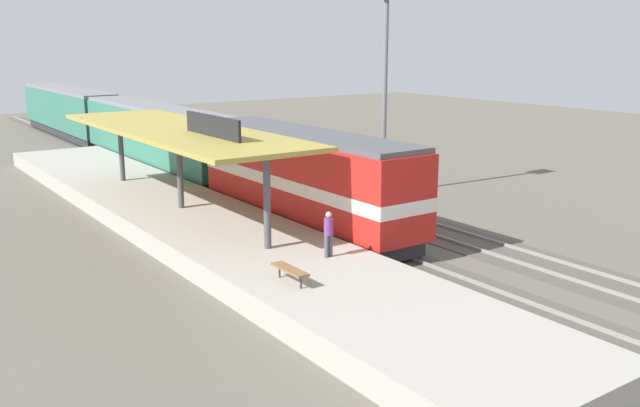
% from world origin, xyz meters
% --- Properties ---
extents(ground_plane, '(120.00, 120.00, 0.00)m').
position_xyz_m(ground_plane, '(2.00, 0.00, 0.00)').
color(ground_plane, '#5B564C').
extents(track_near, '(3.20, 110.00, 0.16)m').
position_xyz_m(track_near, '(0.00, 0.00, 0.03)').
color(track_near, '#4E4941').
rests_on(track_near, ground).
extents(track_far, '(3.20, 110.00, 0.16)m').
position_xyz_m(track_far, '(4.60, 0.00, 0.03)').
color(track_far, '#4E4941').
rests_on(track_far, ground).
extents(platform, '(6.00, 44.00, 0.90)m').
position_xyz_m(platform, '(-4.60, 0.00, 0.45)').
color(platform, '#9E998E').
rests_on(platform, ground).
extents(station_canopy, '(5.20, 18.00, 4.70)m').
position_xyz_m(station_canopy, '(-4.60, -0.09, 4.53)').
color(station_canopy, '#47474C').
rests_on(station_canopy, platform).
extents(platform_bench, '(0.44, 1.70, 0.50)m').
position_xyz_m(platform_bench, '(-6.00, -11.76, 1.34)').
color(platform_bench, '#333338').
rests_on(platform_bench, platform).
extents(locomotive, '(2.93, 14.43, 4.44)m').
position_xyz_m(locomotive, '(0.00, -3.69, 2.41)').
color(locomotive, '#28282D').
rests_on(locomotive, track_near).
extents(passenger_carriage_front, '(2.90, 20.00, 4.24)m').
position_xyz_m(passenger_carriage_front, '(0.00, 14.31, 2.31)').
color(passenger_carriage_front, '#28282D').
rests_on(passenger_carriage_front, track_near).
extents(passenger_carriage_rear, '(2.90, 20.00, 4.24)m').
position_xyz_m(passenger_carriage_rear, '(0.00, 35.11, 2.31)').
color(passenger_carriage_rear, '#28282D').
rests_on(passenger_carriage_rear, track_near).
extents(light_mast, '(1.10, 1.10, 11.70)m').
position_xyz_m(light_mast, '(7.80, -0.09, 8.40)').
color(light_mast, slate).
rests_on(light_mast, ground).
extents(person_waiting, '(0.34, 0.34, 1.71)m').
position_xyz_m(person_waiting, '(-3.34, -10.23, 1.85)').
color(person_waiting, '#4C4C51').
rests_on(person_waiting, platform).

